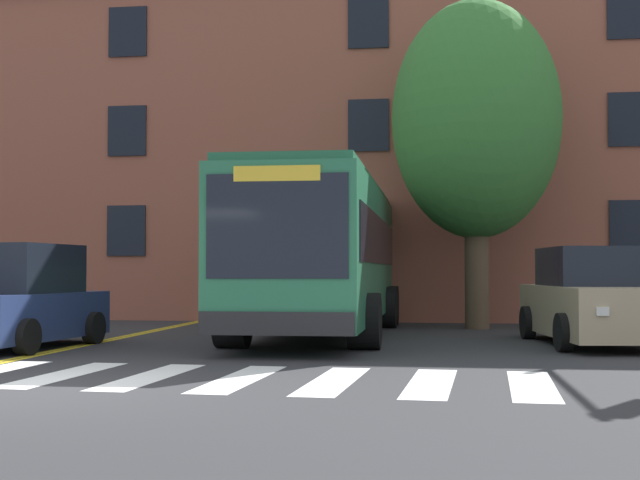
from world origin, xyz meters
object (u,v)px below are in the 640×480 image
object	(u,v)px
city_bus	(323,253)
street_tree_curbside_large	(476,120)
car_navy_near_lane	(18,301)
car_black_behind_bus	(368,279)
car_tan_far_lane	(595,300)

from	to	relation	value
city_bus	street_tree_curbside_large	world-z (taller)	street_tree_curbside_large
car_navy_near_lane	street_tree_curbside_large	distance (m)	11.28
car_navy_near_lane	car_black_behind_bus	bearing A→B (deg)	71.61
car_navy_near_lane	car_tan_far_lane	world-z (taller)	car_navy_near_lane
city_bus	street_tree_curbside_large	xyz separation A→B (m)	(3.35, 2.47, 3.21)
car_navy_near_lane	street_tree_curbside_large	size ratio (longest dim) A/B	0.50
car_navy_near_lane	street_tree_curbside_large	world-z (taller)	street_tree_curbside_large
car_navy_near_lane	car_black_behind_bus	xyz separation A→B (m)	(4.93, 14.83, 0.25)
street_tree_curbside_large	car_tan_far_lane	bearing A→B (deg)	-65.09
car_black_behind_bus	street_tree_curbside_large	bearing A→B (deg)	-68.26
car_black_behind_bus	street_tree_curbside_large	world-z (taller)	street_tree_curbside_large
car_black_behind_bus	car_tan_far_lane	bearing A→B (deg)	-67.16
city_bus	car_black_behind_bus	world-z (taller)	city_bus
city_bus	car_navy_near_lane	bearing A→B (deg)	-140.71
car_black_behind_bus	car_navy_near_lane	bearing A→B (deg)	-108.39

